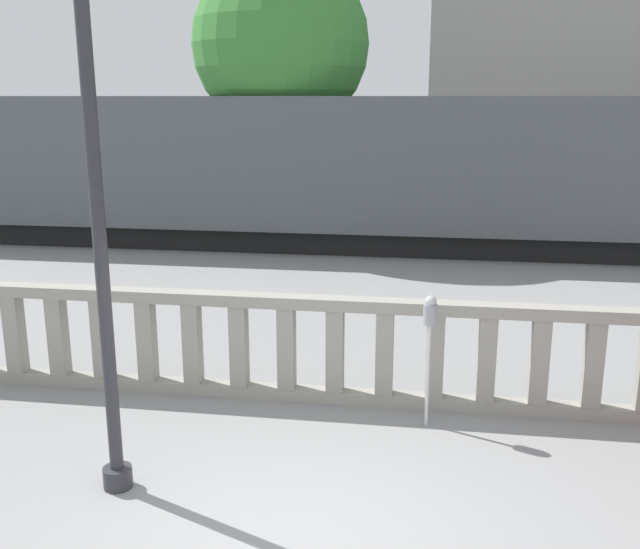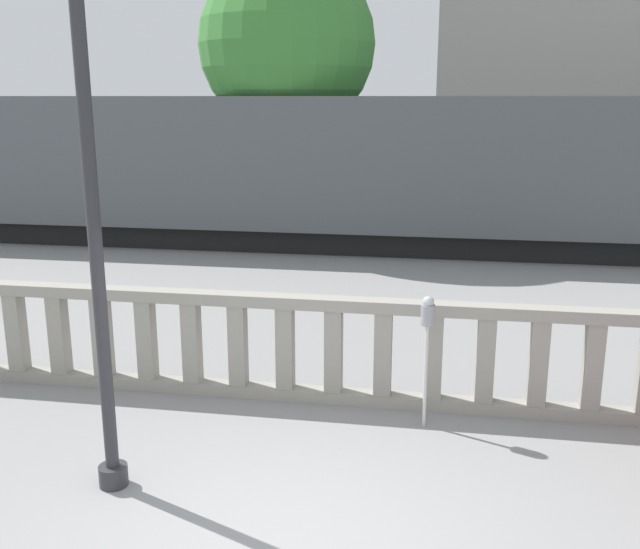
{
  "view_description": "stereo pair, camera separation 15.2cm",
  "coord_description": "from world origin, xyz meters",
  "views": [
    {
      "loc": [
        1.02,
        -4.88,
        3.57
      ],
      "look_at": [
        -0.33,
        4.01,
        1.31
      ],
      "focal_mm": 40.0,
      "sensor_mm": 36.0,
      "label": 1
    },
    {
      "loc": [
        1.17,
        -4.86,
        3.57
      ],
      "look_at": [
        -0.33,
        4.01,
        1.31
      ],
      "focal_mm": 40.0,
      "sensor_mm": 36.0,
      "label": 2
    }
  ],
  "objects": [
    {
      "name": "tree_left",
      "position": [
        -2.62,
        12.72,
        4.76
      ],
      "size": [
        4.26,
        4.26,
        6.91
      ],
      "color": "brown",
      "rests_on": "ground"
    },
    {
      "name": "building_block",
      "position": [
        7.3,
        22.34,
        5.68
      ],
      "size": [
        12.78,
        8.1,
        11.35
      ],
      "color": "gray",
      "rests_on": "ground"
    },
    {
      "name": "balustrade",
      "position": [
        0.0,
        3.01,
        0.65
      ],
      "size": [
        12.38,
        0.24,
        1.29
      ],
      "color": "gray",
      "rests_on": "ground"
    },
    {
      "name": "parking_meter",
      "position": [
        1.09,
        2.53,
        1.18
      ],
      "size": [
        0.15,
        0.15,
        1.5
      ],
      "color": "silver",
      "rests_on": "ground"
    },
    {
      "name": "train_near",
      "position": [
        -2.22,
        12.05,
        1.87
      ],
      "size": [
        28.9,
        2.65,
        4.17
      ],
      "color": "black",
      "rests_on": "ground"
    }
  ]
}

